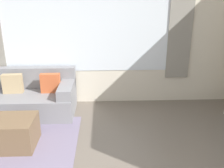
{
  "coord_description": "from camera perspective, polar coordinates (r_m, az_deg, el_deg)",
  "views": [
    {
      "loc": [
        0.28,
        -1.62,
        2.02
      ],
      "look_at": [
        0.42,
        1.65,
        0.85
      ],
      "focal_mm": 40.0,
      "sensor_mm": 36.0,
      "label": 1
    }
  ],
  "objects": [
    {
      "name": "wall_back",
      "position": [
        4.71,
        -5.88,
        11.47
      ],
      "size": [
        6.88,
        0.11,
        2.7
      ],
      "color": "beige",
      "rests_on": "ground_plane"
    },
    {
      "name": "ottoman",
      "position": [
        3.79,
        -21.26,
        -10.35
      ],
      "size": [
        0.56,
        0.55,
        0.42
      ],
      "color": "brown",
      "rests_on": "ground_plane"
    },
    {
      "name": "couch_main",
      "position": [
        4.72,
        -18.89,
        -2.98
      ],
      "size": [
        1.71,
        0.88,
        0.77
      ],
      "color": "gray",
      "rests_on": "ground_plane"
    }
  ]
}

